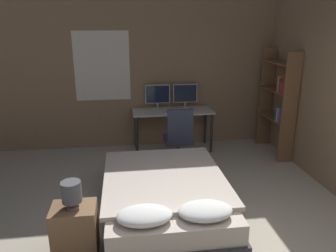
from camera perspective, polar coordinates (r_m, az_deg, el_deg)
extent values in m
cube|color=#8E7051|center=(6.25, 0.67, 8.83)|extent=(12.00, 0.06, 2.70)
cube|color=silver|center=(6.12, -11.40, 10.17)|extent=(0.99, 0.01, 1.24)
cube|color=black|center=(6.13, -11.40, 10.18)|extent=(0.91, 0.01, 1.16)
cube|color=#2D2D33|center=(4.17, -0.48, -14.01)|extent=(1.43, 2.03, 0.22)
cube|color=beige|center=(4.06, -0.49, -11.32)|extent=(1.37, 1.97, 0.23)
cube|color=beige|center=(4.10, -0.72, -8.82)|extent=(1.47, 1.70, 0.05)
ellipsoid|color=white|center=(3.29, -4.14, -15.28)|extent=(0.55, 0.38, 0.13)
ellipsoid|color=white|center=(3.37, 6.52, -14.46)|extent=(0.55, 0.38, 0.13)
cube|color=brown|center=(3.58, -15.84, -17.31)|extent=(0.44, 0.35, 0.57)
cylinder|color=gray|center=(3.43, -16.25, -13.30)|extent=(0.13, 0.13, 0.01)
cylinder|color=gray|center=(3.41, -16.29, -12.83)|extent=(0.02, 0.02, 0.05)
cylinder|color=#4C4C51|center=(3.35, -16.48, -10.92)|extent=(0.19, 0.19, 0.21)
cube|color=beige|center=(6.02, 0.85, 2.59)|extent=(1.47, 0.57, 0.03)
cylinder|color=#2D2D33|center=(5.85, -5.46, -1.82)|extent=(0.05, 0.05, 0.73)
cylinder|color=#2D2D33|center=(6.05, 7.58, -1.23)|extent=(0.05, 0.05, 0.73)
cylinder|color=#2D2D33|center=(6.29, -5.66, -0.44)|extent=(0.05, 0.05, 0.73)
cylinder|color=#2D2D33|center=(6.48, 6.51, 0.07)|extent=(0.05, 0.05, 0.73)
cylinder|color=#B7B7BC|center=(6.16, -1.81, 3.12)|extent=(0.16, 0.16, 0.01)
cylinder|color=#B7B7BC|center=(6.15, -1.82, 3.58)|extent=(0.03, 0.03, 0.09)
cube|color=#B7B7BC|center=(6.10, -1.84, 5.58)|extent=(0.46, 0.03, 0.35)
cube|color=#192338|center=(6.09, -1.82, 5.55)|extent=(0.43, 0.00, 0.32)
cylinder|color=#B7B7BC|center=(6.24, 2.97, 3.28)|extent=(0.16, 0.16, 0.01)
cylinder|color=#B7B7BC|center=(6.22, 2.98, 3.74)|extent=(0.03, 0.03, 0.09)
cube|color=#B7B7BC|center=(6.17, 3.01, 5.71)|extent=(0.46, 0.03, 0.35)
cube|color=#192338|center=(6.16, 3.03, 5.68)|extent=(0.43, 0.00, 0.32)
cube|color=#B7B7BC|center=(5.85, 1.11, 2.37)|extent=(0.36, 0.13, 0.02)
ellipsoid|color=#B7B7BC|center=(5.89, 3.72, 2.55)|extent=(0.07, 0.05, 0.04)
cylinder|color=black|center=(5.60, 1.70, -6.41)|extent=(0.52, 0.52, 0.04)
cylinder|color=gray|center=(5.52, 1.72, -4.46)|extent=(0.05, 0.05, 0.37)
cube|color=#33384C|center=(5.44, 1.74, -2.31)|extent=(0.45, 0.45, 0.07)
cube|color=#33384C|center=(5.16, 2.14, 0.06)|extent=(0.41, 0.05, 0.53)
cube|color=brown|center=(5.75, 20.39, 2.69)|extent=(0.27, 0.02, 1.86)
cube|color=brown|center=(6.54, 16.73, 4.74)|extent=(0.27, 0.02, 1.86)
cube|color=brown|center=(6.21, 18.20, 1.28)|extent=(0.27, 0.89, 0.02)
cube|color=brown|center=(6.09, 18.64, 5.82)|extent=(0.27, 0.89, 0.02)
cube|color=brown|center=(6.02, 19.09, 10.33)|extent=(0.27, 0.89, 0.02)
cube|color=#337042|center=(5.81, 20.09, 1.48)|extent=(0.22, 0.03, 0.26)
cube|color=#2D4784|center=(5.85, 19.90, 1.35)|extent=(0.22, 0.02, 0.21)
cube|color=#7A387F|center=(5.88, 19.71, 1.38)|extent=(0.22, 0.03, 0.20)
cube|color=teal|center=(5.91, 19.56, 1.76)|extent=(0.22, 0.04, 0.25)
cube|color=#BCB29E|center=(5.96, 19.34, 1.86)|extent=(0.22, 0.04, 0.25)
cube|color=#2D4784|center=(6.00, 19.11, 1.99)|extent=(0.22, 0.04, 0.24)
cube|color=#BCB29E|center=(5.71, 20.59, 6.06)|extent=(0.22, 0.03, 0.21)
cube|color=#B2332D|center=(5.73, 20.45, 6.15)|extent=(0.22, 0.02, 0.21)
cube|color=#B2332D|center=(5.76, 20.28, 6.50)|extent=(0.22, 0.04, 0.27)
cube|color=#B2332D|center=(5.81, 20.02, 6.30)|extent=(0.22, 0.04, 0.20)
cube|color=#7A387F|center=(5.85, 19.83, 6.51)|extent=(0.22, 0.02, 0.23)
cube|color=#B2332D|center=(5.88, 19.69, 6.65)|extent=(0.22, 0.03, 0.24)
cube|color=gold|center=(5.91, 19.52, 6.83)|extent=(0.22, 0.04, 0.27)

